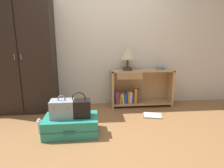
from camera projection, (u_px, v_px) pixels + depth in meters
The scene contains 11 objects.
ground_plane at pixel (107, 141), 2.47m from camera, with size 9.00×9.00×0.00m, color olive.
back_wall at pixel (101, 37), 3.62m from camera, with size 6.40×0.10×2.60m, color silver.
wardrobe at pixel (23, 55), 3.27m from camera, with size 1.04×0.47×1.98m.
bookshelf at pixel (138, 88), 3.70m from camera, with size 1.17×0.33×0.70m.
table_lamp at pixel (128, 54), 3.52m from camera, with size 0.29×0.29×0.44m.
bowl at pixel (161, 68), 3.66m from camera, with size 0.15×0.15×0.05m, color slate.
suitcase_large at pixel (71, 125), 2.63m from camera, with size 0.72×0.46×0.24m.
train_case at pixel (62, 109), 2.56m from camera, with size 0.30×0.23×0.31m.
handbag at pixel (79, 108), 2.59m from camera, with size 0.30×0.20×0.34m.
bottle at pixel (40, 126), 2.66m from camera, with size 0.07×0.07×0.20m.
open_book_on_floor at pixel (153, 116), 3.24m from camera, with size 0.36×0.30×0.02m.
Camera 1 is at (-0.16, -2.23, 1.28)m, focal length 31.01 mm.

